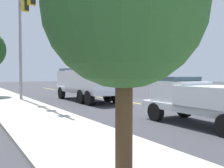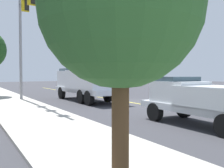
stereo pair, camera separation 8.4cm
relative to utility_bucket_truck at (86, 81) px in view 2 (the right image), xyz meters
name	(u,v)px [view 2 (the right image)]	position (x,y,z in m)	size (l,w,h in m)	color
ground	(131,102)	(-3.29, -1.94, -1.60)	(120.00, 120.00, 0.00)	#38383D
sidewalk_far_side	(23,109)	(-1.91, 5.93, -1.54)	(60.00, 3.60, 0.12)	#B2ADA3
lane_centre_stripe	(131,102)	(-3.29, -1.94, -1.60)	(50.00, 0.16, 0.01)	yellow
utility_bucket_truck	(86,81)	(0.00, 0.00, 0.00)	(8.51, 3.87, 6.63)	white
service_pickup_truck	(202,99)	(-11.45, 2.01, -0.48)	(5.88, 3.03, 2.06)	silver
passing_minivan	(97,85)	(6.17, -5.82, -0.63)	(5.06, 2.70, 1.69)	maroon
traffic_cone_mid_front	(85,92)	(3.97, -2.69, -1.26)	(0.40, 0.40, 0.69)	black
traffic_signal_mast	(26,21)	(1.60, 4.29, 4.59)	(7.00, 1.43, 9.00)	gray
street_tree_left	(120,8)	(-13.58, 8.60, 1.76)	(2.96, 2.96, 4.86)	brown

